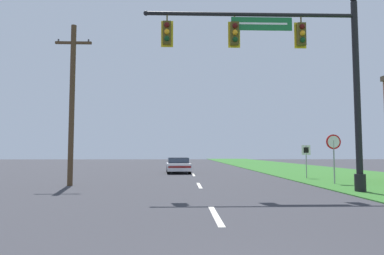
{
  "coord_description": "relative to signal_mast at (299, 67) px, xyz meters",
  "views": [
    {
      "loc": [
        -0.88,
        -2.85,
        1.61
      ],
      "look_at": [
        0.0,
        25.46,
        3.69
      ],
      "focal_mm": 32.0,
      "sensor_mm": 36.0,
      "label": 1
    }
  ],
  "objects": [
    {
      "name": "grass_verge_right",
      "position": [
        6.5,
        19.05,
        -5.14
      ],
      "size": [
        10.0,
        110.0,
        0.04
      ],
      "color": "#2D6626",
      "rests_on": "ground"
    },
    {
      "name": "car_ahead",
      "position": [
        -5.13,
        13.55,
        -4.56
      ],
      "size": [
        2.07,
        4.39,
        1.19
      ],
      "color": "black",
      "rests_on": "ground"
    },
    {
      "name": "route_sign_post",
      "position": [
        2.88,
        7.29,
        -3.63
      ],
      "size": [
        0.55,
        0.06,
        2.03
      ],
      "color": "gray",
      "rests_on": "grass_verge_right"
    },
    {
      "name": "road_center_line",
      "position": [
        -4.0,
        11.05,
        -5.15
      ],
      "size": [
        0.16,
        34.8,
        0.01
      ],
      "color": "silver",
      "rests_on": "ground"
    },
    {
      "name": "utility_pole_near",
      "position": [
        -10.32,
        3.19,
        -1.0
      ],
      "size": [
        1.8,
        0.26,
        8.02
      ],
      "color": "#4C3823",
      "rests_on": "ground"
    },
    {
      "name": "signal_mast",
      "position": [
        0.0,
        0.0,
        0.0
      ],
      "size": [
        9.08,
        0.47,
        8.21
      ],
      "color": "black",
      "rests_on": "grass_verge_right"
    },
    {
      "name": "stop_sign",
      "position": [
        2.92,
        3.49,
        -3.3
      ],
      "size": [
        0.76,
        0.07,
        2.5
      ],
      "color": "gray",
      "rests_on": "grass_verge_right"
    }
  ]
}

